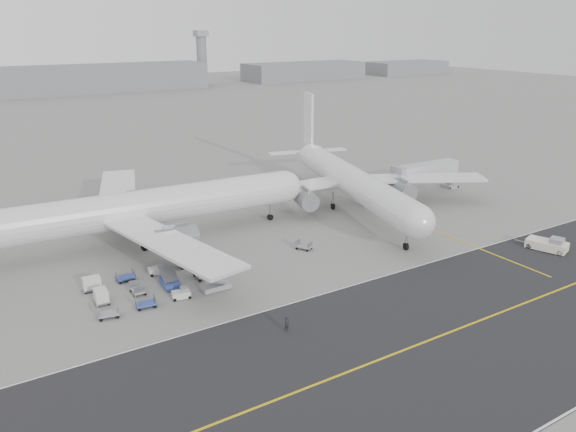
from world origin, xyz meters
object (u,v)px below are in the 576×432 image
pushback_tug (548,245)px  ground_crew_a (287,324)px  airliner_b (350,180)px  jet_bridge (426,172)px  control_tower (202,57)px  airliner_a (138,209)px

pushback_tug → ground_crew_a: size_ratio=4.25×
airliner_b → jet_bridge: bearing=14.9°
control_tower → airliner_b: bearing=-107.3°
pushback_tug → jet_bridge: bearing=59.3°
jet_bridge → ground_crew_a: (-55.33, -33.21, -3.62)m
airliner_a → jet_bridge: (60.83, -3.10, -1.38)m
airliner_a → pushback_tug: size_ratio=7.51×
jet_bridge → airliner_a: bearing=178.0°
control_tower → pushback_tug: size_ratio=3.92×
airliner_a → airliner_b: size_ratio=1.08×
control_tower → ground_crew_a: 294.29m
ground_crew_a → airliner_b: bearing=36.8°
jet_bridge → ground_crew_a: size_ratio=9.23×
control_tower → airliner_b: size_ratio=0.56×
control_tower → airliner_a: size_ratio=0.52×
airliner_b → ground_crew_a: airliner_b is taller
jet_bridge → pushback_tug: bearing=-100.9°
control_tower → ground_crew_a: bearing=-111.9°
control_tower → airliner_b: control_tower is taller
control_tower → airliner_a: control_tower is taller
airliner_a → airliner_b: bearing=-91.7°
airliner_b → jet_bridge: 20.50m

